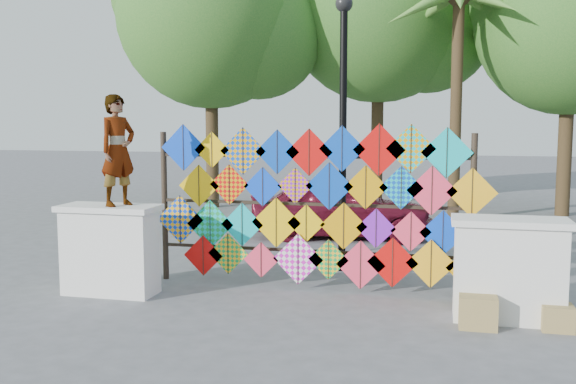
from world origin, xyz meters
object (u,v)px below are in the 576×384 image
(vendor_woman, at_px, (118,150))
(sedan, at_px, (341,207))
(lamppost, at_px, (343,107))
(kite_rack, at_px, (316,206))

(vendor_woman, distance_m, sedan, 5.90)
(lamppost, bearing_deg, vendor_woman, -142.19)
(sedan, bearing_deg, vendor_woman, 148.37)
(kite_rack, bearing_deg, sedan, 93.65)
(kite_rack, relative_size, sedan, 1.30)
(vendor_woman, bearing_deg, sedan, -0.52)
(kite_rack, xyz_separation_m, lamppost, (0.20, 1.28, 1.46))
(kite_rack, bearing_deg, vendor_woman, -160.72)
(vendor_woman, height_order, sedan, vendor_woman)
(sedan, relative_size, lamppost, 0.86)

